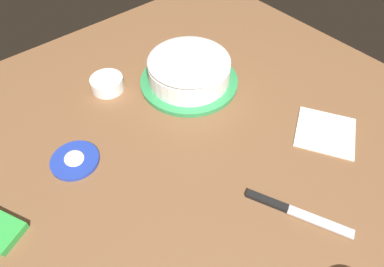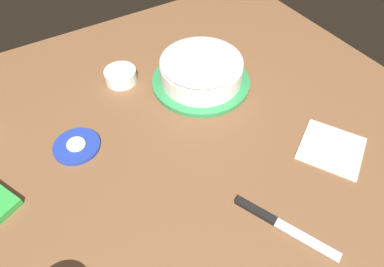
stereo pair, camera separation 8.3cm
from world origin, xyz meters
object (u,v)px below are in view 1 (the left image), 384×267
spreading_knife (288,209)px  paper_napkin (326,132)px  frosting_tub_lid (75,160)px  frosted_cake (189,70)px  sprinkle_bowl_green (107,83)px

spreading_knife → paper_napkin: spreading_knife is taller
frosting_tub_lid → paper_napkin: 0.65m
spreading_knife → paper_napkin: bearing=107.5°
frosted_cake → paper_napkin: frosted_cake is taller
frosted_cake → sprinkle_bowl_green: frosted_cake is taller
sprinkle_bowl_green → frosted_cake: bearing=56.0°
frosted_cake → spreading_knife: 0.49m
spreading_knife → sprinkle_bowl_green: (-0.61, -0.09, 0.01)m
frosting_tub_lid → spreading_knife: 0.52m
frosted_cake → frosting_tub_lid: size_ratio=2.49×
frosting_tub_lid → spreading_knife: size_ratio=0.53×
frosted_cake → paper_napkin: 0.42m
spreading_knife → paper_napkin: 0.27m
sprinkle_bowl_green → paper_napkin: sprinkle_bowl_green is taller
spreading_knife → sprinkle_bowl_green: size_ratio=2.31×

